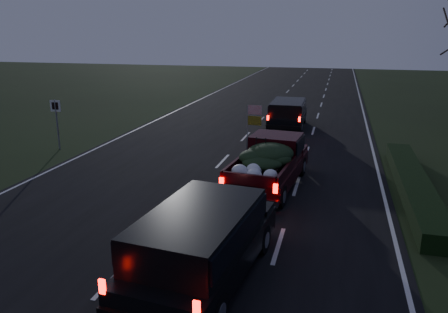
% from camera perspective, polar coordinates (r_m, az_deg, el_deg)
% --- Properties ---
extents(ground, '(120.00, 120.00, 0.00)m').
position_cam_1_polar(ground, '(15.40, -5.01, -5.81)').
color(ground, black).
rests_on(ground, ground).
extents(road_asphalt, '(14.00, 120.00, 0.02)m').
position_cam_1_polar(road_asphalt, '(15.39, -5.01, -5.78)').
color(road_asphalt, black).
rests_on(road_asphalt, ground).
extents(hedge_row, '(1.00, 10.00, 0.60)m').
position_cam_1_polar(hedge_row, '(17.53, 23.47, -3.33)').
color(hedge_row, black).
rests_on(hedge_row, ground).
extents(route_sign, '(0.55, 0.08, 2.50)m').
position_cam_1_polar(route_sign, '(23.15, -21.04, 4.87)').
color(route_sign, gray).
rests_on(route_sign, ground).
extents(pickup_truck, '(2.52, 5.42, 2.75)m').
position_cam_1_polar(pickup_truck, '(16.54, 6.02, -0.50)').
color(pickup_truck, '#33060C').
rests_on(pickup_truck, ground).
extents(lead_suv, '(2.01, 4.74, 1.36)m').
position_cam_1_polar(lead_suv, '(27.06, 8.33, 5.88)').
color(lead_suv, black).
rests_on(lead_suv, ground).
extents(rear_suv, '(2.68, 5.38, 1.49)m').
position_cam_1_polar(rear_suv, '(10.25, -3.01, -10.54)').
color(rear_suv, black).
rests_on(rear_suv, ground).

